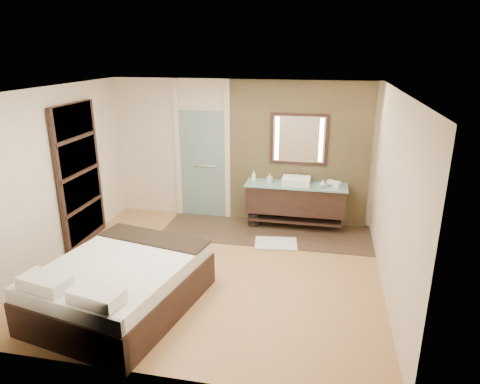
% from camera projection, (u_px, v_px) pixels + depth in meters
% --- Properties ---
extents(floor, '(5.00, 5.00, 0.00)m').
position_uv_depth(floor, '(212.00, 271.00, 6.53)').
color(floor, '#A48145').
rests_on(floor, ground).
extents(tile_strip, '(3.80, 1.30, 0.01)m').
position_uv_depth(tile_strip, '(266.00, 232.00, 7.90)').
color(tile_strip, '#33281C').
rests_on(tile_strip, floor).
extents(stone_wall, '(2.60, 0.08, 2.70)m').
position_uv_depth(stone_wall, '(298.00, 155.00, 7.95)').
color(stone_wall, tan).
rests_on(stone_wall, floor).
extents(vanity, '(1.85, 0.55, 0.88)m').
position_uv_depth(vanity, '(296.00, 199.00, 7.92)').
color(vanity, black).
rests_on(vanity, stone_wall).
extents(mirror_unit, '(1.06, 0.04, 0.96)m').
position_uv_depth(mirror_unit, '(299.00, 139.00, 7.80)').
color(mirror_unit, black).
rests_on(mirror_unit, stone_wall).
extents(frosted_door, '(1.10, 0.12, 2.70)m').
position_uv_depth(frosted_door, '(203.00, 161.00, 8.35)').
color(frosted_door, '#A9D5D0').
rests_on(frosted_door, floor).
extents(shoji_partition, '(0.06, 1.20, 2.40)m').
position_uv_depth(shoji_partition, '(80.00, 175.00, 7.15)').
color(shoji_partition, black).
rests_on(shoji_partition, floor).
extents(bed, '(2.05, 2.37, 0.80)m').
position_uv_depth(bed, '(121.00, 284.00, 5.52)').
color(bed, black).
rests_on(bed, floor).
extents(bath_mat, '(0.77, 0.58, 0.02)m').
position_uv_depth(bath_mat, '(276.00, 243.00, 7.41)').
color(bath_mat, silver).
rests_on(bath_mat, floor).
extents(waste_bin, '(0.29, 0.29, 0.28)m').
position_uv_depth(waste_bin, '(254.00, 219.00, 8.14)').
color(waste_bin, black).
rests_on(waste_bin, floor).
extents(tissue_box, '(0.15, 0.15, 0.10)m').
position_uv_depth(tissue_box, '(336.00, 184.00, 7.64)').
color(tissue_box, white).
rests_on(tissue_box, vanity).
extents(soap_bottle_a, '(0.11, 0.11, 0.21)m').
position_uv_depth(soap_bottle_a, '(254.00, 176.00, 7.93)').
color(soap_bottle_a, white).
rests_on(soap_bottle_a, vanity).
extents(soap_bottle_b, '(0.10, 0.10, 0.17)m').
position_uv_depth(soap_bottle_b, '(270.00, 178.00, 7.90)').
color(soap_bottle_b, '#B2B2B2').
rests_on(soap_bottle_b, vanity).
extents(soap_bottle_c, '(0.12, 0.12, 0.15)m').
position_uv_depth(soap_bottle_c, '(323.00, 184.00, 7.60)').
color(soap_bottle_c, '#ACD9CF').
rests_on(soap_bottle_c, vanity).
extents(cup, '(0.14, 0.14, 0.11)m').
position_uv_depth(cup, '(330.00, 183.00, 7.72)').
color(cup, white).
rests_on(cup, vanity).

